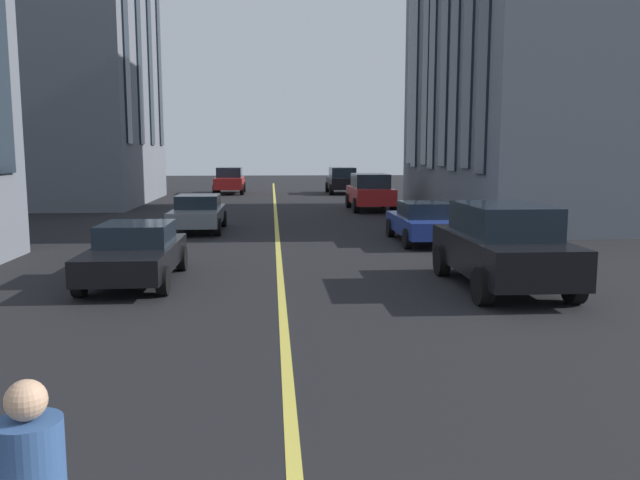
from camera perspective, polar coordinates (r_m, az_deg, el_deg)
The scene contains 10 objects.
lane_centre_line at distance 22.15m, azimuth -3.77°, elevation -0.03°, with size 80.00×0.16×0.01m.
car_blue_mid at distance 21.84m, azimuth 9.21°, elevation 1.62°, with size 4.40×1.95×1.37m.
car_black_parked_b at distance 14.85m, azimuth 15.79°, elevation -0.45°, with size 4.70×2.14×1.88m.
car_red_oncoming at distance 47.07m, azimuth -7.98°, elevation 5.26°, with size 4.70×2.14×1.88m.
car_black_parked_a at distance 46.66m, azimuth 1.98°, elevation 5.31°, with size 4.70×2.14×1.88m.
car_red_far at distance 33.55m, azimuth 4.45°, elevation 4.29°, with size 4.70×2.14×1.88m.
car_grey_near at distance 25.14m, azimuth -10.73°, elevation 2.39°, with size 4.40×1.95×1.37m.
car_black_trailing at distance 15.61m, azimuth -15.99°, elevation -1.05°, with size 4.40×1.95×1.37m.
building_right_near at distance 33.60m, azimuth 19.98°, elevation 16.69°, with size 13.92×11.37×16.93m.
building_right_far at distance 31.73m, azimuth 19.17°, elevation 16.19°, with size 14.92×9.16×15.73m.
Camera 1 is at (-1.94, 0.19, 3.04)m, focal length 36.24 mm.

